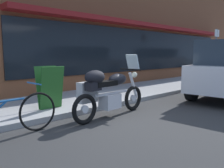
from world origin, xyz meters
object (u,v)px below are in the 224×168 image
(touring_motorcycle, at_px, (106,91))
(sandwich_board_sign, at_px, (50,87))
(parking_sign_pole, at_px, (216,50))
(parked_bicycle, at_px, (7,116))

(touring_motorcycle, bearing_deg, sandwich_board_sign, 121.39)
(touring_motorcycle, bearing_deg, parking_sign_pole, 6.54)
(parking_sign_pole, bearing_deg, sandwich_board_sign, 177.89)
(parked_bicycle, bearing_deg, parking_sign_pole, 4.16)
(touring_motorcycle, xyz_separation_m, parking_sign_pole, (7.64, 0.88, 0.96))
(parked_bicycle, relative_size, parking_sign_pole, 0.74)
(parked_bicycle, bearing_deg, sandwich_board_sign, 37.46)
(touring_motorcycle, distance_m, parking_sign_pole, 7.75)
(touring_motorcycle, bearing_deg, parked_bicycle, 175.21)
(parked_bicycle, xyz_separation_m, parking_sign_pole, (9.68, 0.70, 1.17))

